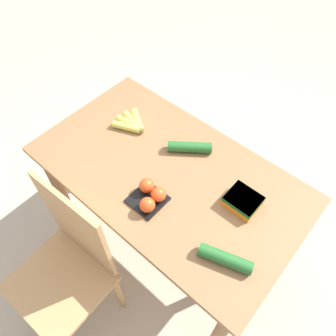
{
  "coord_description": "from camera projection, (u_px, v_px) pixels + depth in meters",
  "views": [
    {
      "loc": [
        -0.59,
        0.67,
        2.01
      ],
      "look_at": [
        0.0,
        0.0,
        0.81
      ],
      "focal_mm": 35.0,
      "sensor_mm": 36.0,
      "label": 1
    }
  ],
  "objects": [
    {
      "name": "ground_plane",
      "position": [
        168.0,
        241.0,
        2.15
      ],
      "size": [
        12.0,
        12.0,
        0.0
      ],
      "primitive_type": "plane",
      "color": "#B7A88E"
    },
    {
      "name": "carrot_bag",
      "position": [
        243.0,
        200.0,
        1.4
      ],
      "size": [
        0.14,
        0.13,
        0.05
      ],
      "color": "orange",
      "rests_on": "dining_table"
    },
    {
      "name": "chair",
      "position": [
        69.0,
        267.0,
        1.53
      ],
      "size": [
        0.44,
        0.42,
        0.99
      ],
      "rotation": [
        0.0,
        0.0,
        3.19
      ],
      "color": "tan",
      "rests_on": "ground_plane"
    },
    {
      "name": "cucumber_far",
      "position": [
        225.0,
        259.0,
        1.25
      ],
      "size": [
        0.22,
        0.12,
        0.05
      ],
      "color": "#236028",
      "rests_on": "dining_table"
    },
    {
      "name": "tomato_pack",
      "position": [
        150.0,
        196.0,
        1.41
      ],
      "size": [
        0.15,
        0.15,
        0.08
      ],
      "color": "black",
      "rests_on": "dining_table"
    },
    {
      "name": "dining_table",
      "position": [
        168.0,
        186.0,
        1.62
      ],
      "size": [
        1.28,
        0.73,
        0.78
      ],
      "color": "olive",
      "rests_on": "ground_plane"
    },
    {
      "name": "banana_bunch",
      "position": [
        132.0,
        124.0,
        1.69
      ],
      "size": [
        0.17,
        0.17,
        0.04
      ],
      "color": "brown",
      "rests_on": "dining_table"
    },
    {
      "name": "cucumber_near",
      "position": [
        190.0,
        147.0,
        1.58
      ],
      "size": [
        0.2,
        0.17,
        0.05
      ],
      "color": "#236028",
      "rests_on": "dining_table"
    }
  ]
}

